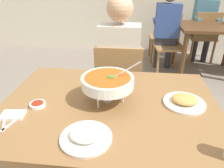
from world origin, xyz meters
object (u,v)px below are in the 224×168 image
at_px(dining_table_far, 211,35).
at_px(chair_bg_middle, 168,40).
at_px(chair_diner_main, 119,83).
at_px(diner_main, 119,59).
at_px(dining_table_main, 109,118).
at_px(chair_bg_corner, 168,33).
at_px(chair_bg_left, 204,35).
at_px(curry_bowl, 108,82).
at_px(patron_bg_middle, 167,25).
at_px(rice_plate, 86,136).
at_px(patron_bg_left, 204,20).
at_px(sauce_dish, 38,104).
at_px(appetizer_plate, 184,101).

height_order(dining_table_far, chair_bg_middle, chair_bg_middle).
bearing_deg(chair_diner_main, diner_main, 90.00).
xyz_separation_m(dining_table_main, chair_bg_corner, (0.73, 2.80, -0.15)).
bearing_deg(dining_table_main, diner_main, 90.00).
height_order(dining_table_main, chair_bg_left, chair_bg_left).
distance_m(curry_bowl, patron_bg_middle, 2.41).
distance_m(curry_bowl, chair_bg_middle, 2.43).
bearing_deg(patron_bg_middle, chair_diner_main, -111.32).
relative_size(chair_diner_main, curry_bowl, 2.71).
distance_m(dining_table_main, rice_plate, 0.34).
bearing_deg(patron_bg_middle, diner_main, -111.73).
distance_m(chair_bg_left, chair_bg_corner, 0.62).
bearing_deg(chair_diner_main, patron_bg_left, 57.75).
height_order(sauce_dish, chair_bg_middle, chair_bg_middle).
height_order(dining_table_main, diner_main, diner_main).
bearing_deg(patron_bg_middle, chair_bg_middle, -23.13).
height_order(chair_bg_middle, chair_bg_corner, same).
distance_m(chair_diner_main, chair_bg_left, 2.42).
relative_size(chair_bg_left, patron_bg_middle, 0.69).
bearing_deg(dining_table_far, chair_bg_left, 84.46).
relative_size(chair_bg_corner, patron_bg_left, 0.69).
bearing_deg(chair_bg_middle, curry_bowl, -106.45).
distance_m(diner_main, patron_bg_middle, 1.68).
distance_m(dining_table_main, curry_bowl, 0.24).
bearing_deg(dining_table_far, dining_table_main, -119.65).
distance_m(appetizer_plate, sauce_dish, 0.85).
bearing_deg(chair_diner_main, dining_table_main, -90.00).
xyz_separation_m(chair_diner_main, chair_bg_middle, (0.67, 1.57, 0.00)).
xyz_separation_m(dining_table_far, chair_bg_middle, (-0.63, 0.05, -0.12)).
bearing_deg(dining_table_far, patron_bg_left, 86.56).
distance_m(diner_main, patron_bg_left, 2.47).
xyz_separation_m(curry_bowl, sauce_dish, (-0.39, -0.10, -0.12)).
bearing_deg(diner_main, sauce_dish, -115.25).
distance_m(curry_bowl, chair_bg_corner, 2.90).
bearing_deg(chair_bg_left, chair_bg_corner, 176.67).
bearing_deg(diner_main, appetizer_plate, -59.72).
bearing_deg(diner_main, rice_plate, -93.62).
bearing_deg(patron_bg_middle, dining_table_far, -5.63).
xyz_separation_m(curry_bowl, patron_bg_left, (1.34, 2.84, -0.15)).
distance_m(chair_diner_main, curry_bowl, 0.83).
bearing_deg(appetizer_plate, dining_table_far, 68.97).
height_order(diner_main, chair_bg_left, diner_main).
xyz_separation_m(appetizer_plate, patron_bg_middle, (0.18, 2.30, -0.04)).
bearing_deg(chair_bg_middle, dining_table_main, -106.05).
relative_size(chair_bg_left, chair_bg_middle, 1.00).
xyz_separation_m(sauce_dish, chair_bg_corner, (1.13, 2.88, -0.27)).
height_order(curry_bowl, chair_bg_corner, curry_bowl).
height_order(chair_bg_left, chair_bg_middle, same).
bearing_deg(rice_plate, curry_bowl, 80.05).
relative_size(dining_table_main, diner_main, 0.97).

